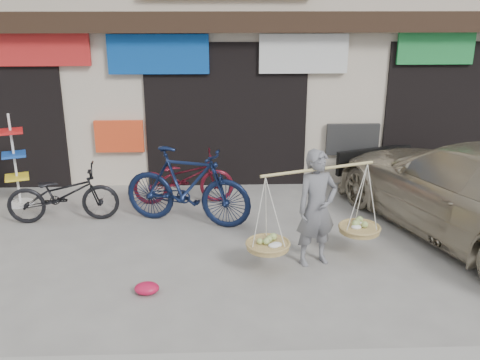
{
  "coord_description": "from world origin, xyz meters",
  "views": [
    {
      "loc": [
        -0.1,
        -6.35,
        3.47
      ],
      "look_at": [
        0.16,
        0.9,
        0.98
      ],
      "focal_mm": 40.0,
      "sensor_mm": 36.0,
      "label": 1
    }
  ],
  "objects_px": {
    "bike_1": "(187,186)",
    "street_vendor": "(316,213)",
    "bike_0": "(63,194)",
    "display_rack": "(16,169)",
    "suv": "(473,190)",
    "bike_2": "(184,178)"
  },
  "relations": [
    {
      "from": "bike_1",
      "to": "street_vendor",
      "type": "bearing_deg",
      "value": -110.21
    },
    {
      "from": "bike_0",
      "to": "bike_1",
      "type": "height_order",
      "value": "bike_1"
    },
    {
      "from": "bike_0",
      "to": "display_rack",
      "type": "distance_m",
      "value": 1.27
    },
    {
      "from": "bike_0",
      "to": "street_vendor",
      "type": "bearing_deg",
      "value": -118.85
    },
    {
      "from": "street_vendor",
      "to": "bike_0",
      "type": "xyz_separation_m",
      "value": [
        -3.81,
        1.59,
        -0.28
      ]
    },
    {
      "from": "suv",
      "to": "display_rack",
      "type": "bearing_deg",
      "value": -31.89
    },
    {
      "from": "street_vendor",
      "to": "bike_2",
      "type": "bearing_deg",
      "value": 109.83
    },
    {
      "from": "bike_0",
      "to": "display_rack",
      "type": "xyz_separation_m",
      "value": [
        -1.0,
        0.77,
        0.19
      ]
    },
    {
      "from": "bike_1",
      "to": "bike_2",
      "type": "distance_m",
      "value": 0.95
    },
    {
      "from": "bike_0",
      "to": "bike_1",
      "type": "bearing_deg",
      "value": -101.05
    },
    {
      "from": "street_vendor",
      "to": "bike_2",
      "type": "xyz_separation_m",
      "value": [
        -1.92,
        2.34,
        -0.28
      ]
    },
    {
      "from": "street_vendor",
      "to": "bike_0",
      "type": "distance_m",
      "value": 4.14
    },
    {
      "from": "street_vendor",
      "to": "display_rack",
      "type": "xyz_separation_m",
      "value": [
        -4.81,
        2.35,
        -0.08
      ]
    },
    {
      "from": "suv",
      "to": "street_vendor",
      "type": "bearing_deg",
      "value": -2.33
    },
    {
      "from": "display_rack",
      "to": "street_vendor",
      "type": "bearing_deg",
      "value": -26.09
    },
    {
      "from": "bike_0",
      "to": "bike_2",
      "type": "bearing_deg",
      "value": -74.42
    },
    {
      "from": "bike_1",
      "to": "bike_2",
      "type": "xyz_separation_m",
      "value": [
        -0.12,
        0.92,
        -0.17
      ]
    },
    {
      "from": "street_vendor",
      "to": "bike_2",
      "type": "relative_size",
      "value": 1.08
    },
    {
      "from": "bike_0",
      "to": "bike_1",
      "type": "xyz_separation_m",
      "value": [
        2.01,
        -0.17,
        0.17
      ]
    },
    {
      "from": "bike_0",
      "to": "bike_2",
      "type": "relative_size",
      "value": 1.0
    },
    {
      "from": "bike_1",
      "to": "display_rack",
      "type": "distance_m",
      "value": 3.14
    },
    {
      "from": "street_vendor",
      "to": "bike_1",
      "type": "height_order",
      "value": "street_vendor"
    }
  ]
}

